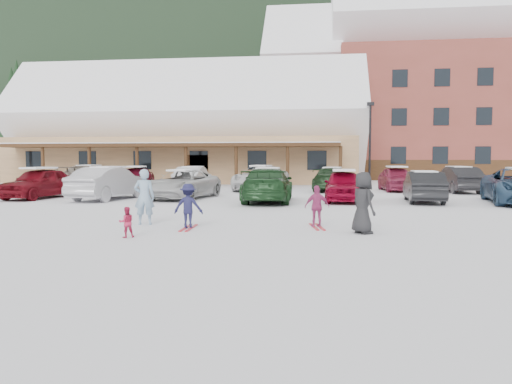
# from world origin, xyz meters

# --- Properties ---
(ground) EXTENTS (160.00, 160.00, 0.00)m
(ground) POSITION_xyz_m (0.00, 0.00, 0.00)
(ground) COLOR white
(ground) RESTS_ON ground
(forested_hillside) EXTENTS (300.00, 70.00, 38.00)m
(forested_hillside) POSITION_xyz_m (0.00, 85.00, 19.00)
(forested_hillside) COLOR black
(forested_hillside) RESTS_ON ground
(day_lodge) EXTENTS (29.12, 12.50, 10.38)m
(day_lodge) POSITION_xyz_m (-9.00, 27.96, 3.94)
(day_lodge) COLOR tan
(day_lodge) RESTS_ON ground
(alpine_hotel) EXTENTS (31.48, 14.01, 21.48)m
(alpine_hotel) POSITION_xyz_m (14.27, 38.00, 8.63)
(alpine_hotel) COLOR brown
(alpine_hotel) RESTS_ON ground
(lamp_post) EXTENTS (0.50, 0.25, 5.96)m
(lamp_post) POSITION_xyz_m (5.77, 23.08, 3.38)
(lamp_post) COLOR black
(lamp_post) RESTS_ON ground
(conifer_0) EXTENTS (4.40, 4.40, 10.20)m
(conifer_0) POSITION_xyz_m (-26.00, 30.00, 5.69)
(conifer_0) COLOR black
(conifer_0) RESTS_ON ground
(conifer_2) EXTENTS (5.28, 5.28, 12.24)m
(conifer_2) POSITION_xyz_m (-30.00, 42.00, 6.83)
(conifer_2) COLOR black
(conifer_2) RESTS_ON ground
(conifer_3) EXTENTS (3.96, 3.96, 9.18)m
(conifer_3) POSITION_xyz_m (6.00, 44.00, 5.12)
(conifer_3) COLOR black
(conifer_3) RESTS_ON ground
(adult_skier) EXTENTS (0.68, 0.52, 1.68)m
(adult_skier) POSITION_xyz_m (-3.06, 0.78, 0.84)
(adult_skier) COLOR #8AAAC5
(adult_skier) RESTS_ON ground
(toddler_red) EXTENTS (0.48, 0.45, 0.78)m
(toddler_red) POSITION_xyz_m (-2.67, -1.63, 0.39)
(toddler_red) COLOR #C0234B
(toddler_red) RESTS_ON ground
(child_navy) EXTENTS (0.84, 0.50, 1.28)m
(child_navy) POSITION_xyz_m (-1.54, 0.16, 0.64)
(child_navy) COLOR #1A1A40
(child_navy) RESTS_ON ground
(skis_child_navy) EXTENTS (0.25, 1.41, 0.03)m
(skis_child_navy) POSITION_xyz_m (-1.54, 0.16, 0.01)
(skis_child_navy) COLOR red
(skis_child_navy) RESTS_ON ground
(child_magenta) EXTENTS (0.75, 0.42, 1.22)m
(child_magenta) POSITION_xyz_m (2.10, 0.84, 0.61)
(child_magenta) COLOR #AF3773
(child_magenta) RESTS_ON ground
(skis_child_magenta) EXTENTS (0.44, 1.41, 0.03)m
(skis_child_magenta) POSITION_xyz_m (2.10, 0.84, 0.01)
(skis_child_magenta) COLOR red
(skis_child_magenta) RESTS_ON ground
(bystander_dark) EXTENTS (0.85, 0.96, 1.64)m
(bystander_dark) POSITION_xyz_m (3.31, -0.21, 0.82)
(bystander_dark) COLOR #232325
(bystander_dark) RESTS_ON ground
(parked_car_0) EXTENTS (2.42, 4.65, 1.51)m
(parked_car_0) POSITION_xyz_m (-11.55, 9.40, 0.76)
(parked_car_0) COLOR maroon
(parked_car_0) RESTS_ON ground
(parked_car_1) EXTENTS (2.43, 4.97, 1.57)m
(parked_car_1) POSITION_xyz_m (-7.84, 9.16, 0.78)
(parked_car_1) COLOR #B9B7BD
(parked_car_1) RESTS_ON ground
(parked_car_2) EXTENTS (3.17, 5.39, 1.41)m
(parked_car_2) POSITION_xyz_m (-4.49, 10.17, 0.70)
(parked_car_2) COLOR #BDBDBD
(parked_car_2) RESTS_ON ground
(parked_car_3) EXTENTS (2.31, 5.36, 1.54)m
(parked_car_3) POSITION_xyz_m (-0.15, 8.82, 0.77)
(parked_car_3) COLOR #1B401E
(parked_car_3) RESTS_ON ground
(parked_car_4) EXTENTS (1.82, 4.30, 1.45)m
(parked_car_4) POSITION_xyz_m (3.28, 9.55, 0.73)
(parked_car_4) COLOR maroon
(parked_car_4) RESTS_ON ground
(parked_car_5) EXTENTS (1.77, 4.32, 1.39)m
(parked_car_5) POSITION_xyz_m (6.85, 9.57, 0.70)
(parked_car_5) COLOR black
(parked_car_5) RESTS_ON ground
(parked_car_7) EXTENTS (2.14, 5.21, 1.51)m
(parked_car_7) POSITION_xyz_m (-12.67, 17.13, 0.75)
(parked_car_7) COLOR gray
(parked_car_7) RESTS_ON ground
(parked_car_8) EXTENTS (2.09, 4.37, 1.44)m
(parked_car_8) POSITION_xyz_m (-9.55, 17.23, 0.72)
(parked_car_8) COLOR maroon
(parked_car_8) RESTS_ON ground
(parked_car_9) EXTENTS (1.55, 4.38, 1.44)m
(parked_car_9) POSITION_xyz_m (-5.65, 16.74, 0.72)
(parked_car_9) COLOR silver
(parked_car_9) RESTS_ON ground
(parked_car_10) EXTENTS (3.40, 5.81, 1.52)m
(parked_car_10) POSITION_xyz_m (-1.36, 16.54, 0.76)
(parked_car_10) COLOR silver
(parked_car_10) RESTS_ON ground
(parked_car_11) EXTENTS (2.60, 5.09, 1.41)m
(parked_car_11) POSITION_xyz_m (2.94, 16.64, 0.71)
(parked_car_11) COLOR #1C351B
(parked_car_11) RESTS_ON ground
(parked_car_12) EXTENTS (1.96, 4.41, 1.47)m
(parked_car_12) POSITION_xyz_m (6.78, 17.16, 0.74)
(parked_car_12) COLOR #9B294A
(parked_car_12) RESTS_ON ground
(parked_car_13) EXTENTS (1.90, 4.61, 1.48)m
(parked_car_13) POSITION_xyz_m (10.15, 16.42, 0.74)
(parked_car_13) COLOR black
(parked_car_13) RESTS_ON ground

